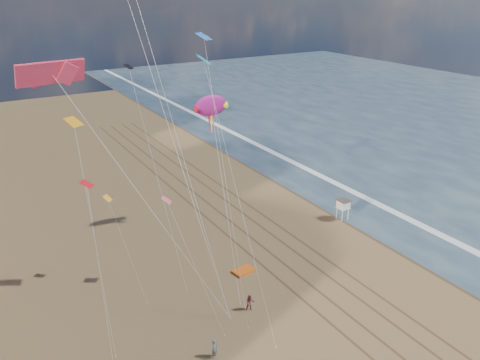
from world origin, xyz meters
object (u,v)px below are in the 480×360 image
grounded_kite (244,271)px  kite_flyer_b (250,303)px  lifeguard_stand (343,204)px  kite_flyer_a (215,349)px  show_kite (211,106)px

grounded_kite → kite_flyer_b: kite_flyer_b is taller
lifeguard_stand → kite_flyer_a: (-28.15, -14.20, -1.35)m
lifeguard_stand → grounded_kite: size_ratio=1.24×
show_kite → kite_flyer_a: size_ratio=12.51×
grounded_kite → kite_flyer_b: bearing=-123.4°
show_kite → grounded_kite: bearing=-102.0°
grounded_kite → lifeguard_stand: bearing=4.8°
lifeguard_stand → kite_flyer_b: bearing=-154.9°
lifeguard_stand → show_kite: show_kite is taller
grounded_kite → kite_flyer_a: size_ratio=1.26×
show_kite → kite_flyer_b: bearing=-107.1°
grounded_kite → show_kite: (2.56, 12.04, 16.60)m
show_kite → kite_flyer_b: 24.85m
lifeguard_stand → grounded_kite: 19.44m
lifeguard_stand → kite_flyer_a: size_ratio=1.57×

